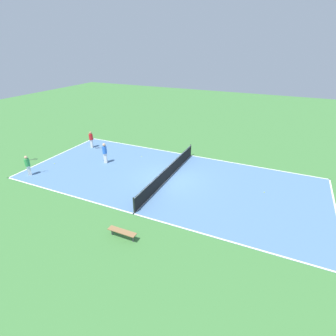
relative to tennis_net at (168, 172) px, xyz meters
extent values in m
plane|color=#3D7538|center=(0.00, 0.00, -0.56)|extent=(80.00, 80.00, 0.00)
cube|color=#4C729E|center=(0.00, 0.00, -0.55)|extent=(9.94, 22.10, 0.02)
cube|color=white|center=(-4.92, 0.00, -0.54)|extent=(0.10, 22.10, 0.00)
cube|color=white|center=(4.92, 0.00, -0.54)|extent=(0.10, 22.10, 0.00)
cube|color=white|center=(0.00, -11.00, -0.54)|extent=(9.94, 0.10, 0.00)
cube|color=white|center=(0.00, 0.00, -0.54)|extent=(9.94, 0.10, 0.00)
cylinder|color=black|center=(-4.82, 0.00, -0.01)|extent=(0.10, 0.10, 1.06)
cylinder|color=black|center=(4.82, 0.00, -0.01)|extent=(0.10, 0.10, 1.06)
cube|color=black|center=(0.00, 0.00, -0.03)|extent=(9.64, 0.03, 1.01)
cube|color=white|center=(0.00, 0.00, 0.44)|extent=(9.64, 0.04, 0.06)
cube|color=olive|center=(6.97, 0.59, -0.13)|extent=(0.36, 1.59, 0.04)
cylinder|color=#4C4C51|center=(6.97, -0.06, -0.36)|extent=(0.08, 0.08, 0.41)
cylinder|color=#4C4C51|center=(6.97, 1.24, -0.36)|extent=(0.08, 0.08, 0.41)
cube|color=white|center=(-2.80, -9.40, -0.14)|extent=(0.30, 0.27, 0.80)
cylinder|color=red|center=(-2.80, -9.40, 0.53)|extent=(0.46, 0.46, 0.56)
sphere|color=#A87A56|center=(-2.80, -9.40, 0.93)|extent=(0.24, 0.24, 0.24)
cube|color=white|center=(3.92, -9.87, -0.14)|extent=(0.32, 0.31, 0.80)
cylinder|color=green|center=(3.92, -9.87, 0.54)|extent=(0.50, 0.50, 0.56)
sphere|color=tan|center=(3.92, -9.87, 0.94)|extent=(0.24, 0.24, 0.24)
cylinder|color=#262626|center=(3.66, -9.68, 0.68)|extent=(0.24, 0.19, 0.03)
torus|color=black|center=(3.43, -9.51, 0.68)|extent=(0.43, 0.43, 0.02)
cube|color=white|center=(-0.39, -5.98, -0.10)|extent=(0.27, 0.30, 0.87)
cylinder|color=blue|center=(-0.39, -5.98, 0.64)|extent=(0.46, 0.46, 0.61)
sphere|color=tan|center=(-0.39, -5.98, 1.08)|extent=(0.26, 0.26, 0.26)
cylinder|color=#262626|center=(-0.28, -6.28, 0.79)|extent=(0.12, 0.27, 0.03)
torus|color=black|center=(-0.19, -6.54, 0.79)|extent=(0.39, 0.39, 0.02)
sphere|color=#CCE033|center=(-2.77, -3.85, -0.51)|extent=(0.07, 0.07, 0.07)
sphere|color=#CCE033|center=(1.60, -9.76, -0.51)|extent=(0.07, 0.07, 0.07)
sphere|color=#CCE033|center=(-0.88, 6.79, -0.51)|extent=(0.07, 0.07, 0.07)
camera|label=1|loc=(15.75, 7.24, 8.67)|focal=28.00mm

